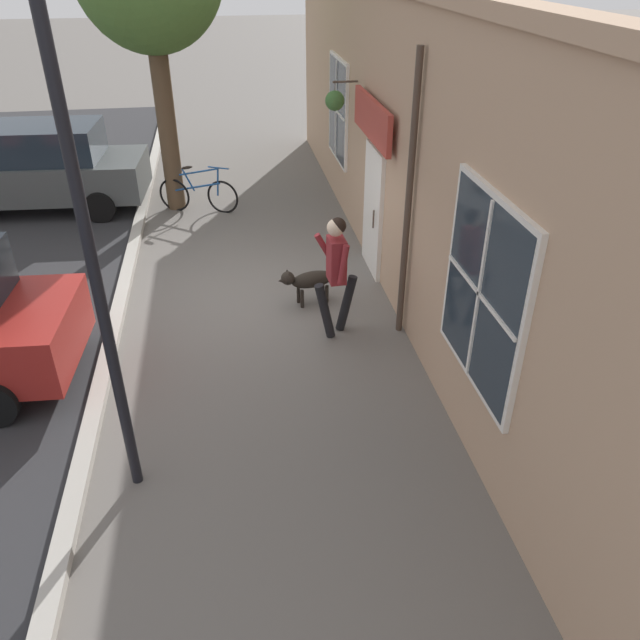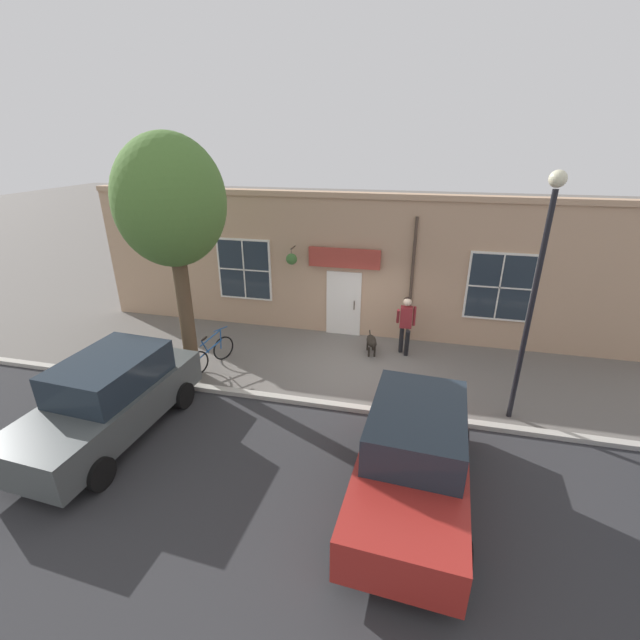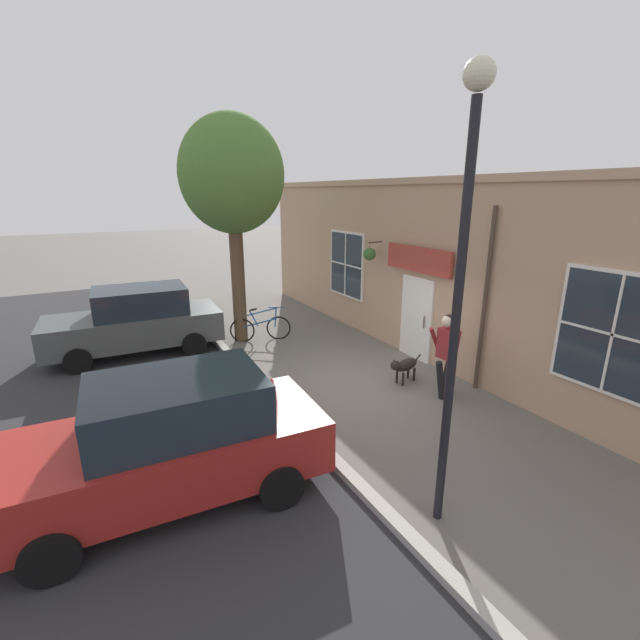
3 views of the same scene
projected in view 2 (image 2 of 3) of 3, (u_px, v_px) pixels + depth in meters
ground_plane at (353, 368)px, 11.90m from camera, size 90.00×90.00×0.00m
curb_and_road at (294, 547)px, 6.66m from camera, size 10.10×28.00×0.12m
storefront_facade at (367, 267)px, 13.13m from camera, size 0.95×18.00×4.45m
pedestrian_walking at (406, 320)px, 12.26m from camera, size 0.65×0.55×1.79m
dog_on_leash at (372, 342)px, 12.49m from camera, size 1.08×0.43×0.64m
street_tree_by_curb at (170, 207)px, 9.84m from camera, size 2.76×2.48×6.07m
leaning_bicycle at (211, 354)px, 11.86m from camera, size 1.65×0.65×1.00m
parked_car_nearest_curb at (109, 398)px, 8.95m from camera, size 4.40×2.14×1.75m
parked_car_mid_block at (414, 456)px, 7.32m from camera, size 4.40×2.14×1.75m
street_lamp at (539, 271)px, 8.49m from camera, size 0.32×0.32×5.37m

